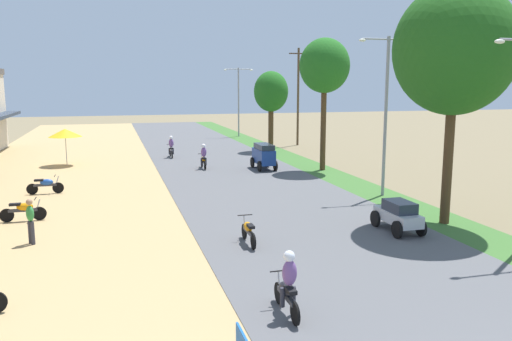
# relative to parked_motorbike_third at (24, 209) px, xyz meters

# --- Properties ---
(parked_motorbike_third) EXTENTS (1.80, 0.54, 0.94)m
(parked_motorbike_third) POSITION_rel_parked_motorbike_third_xyz_m (0.00, 0.00, 0.00)
(parked_motorbike_third) COLOR black
(parked_motorbike_third) RESTS_ON dirt_shoulder
(parked_motorbike_fourth) EXTENTS (1.80, 0.54, 0.94)m
(parked_motorbike_fourth) POSITION_rel_parked_motorbike_third_xyz_m (0.24, 5.46, 0.00)
(parked_motorbike_fourth) COLOR black
(parked_motorbike_fourth) RESTS_ON dirt_shoulder
(vendor_umbrella) EXTENTS (2.20, 2.20, 2.52)m
(vendor_umbrella) POSITION_rel_parked_motorbike_third_xyz_m (0.54, 15.07, 1.75)
(vendor_umbrella) COLOR #99999E
(vendor_umbrella) RESTS_ON dirt_shoulder
(pedestrian_on_shoulder) EXTENTS (0.40, 0.43, 1.62)m
(pedestrian_on_shoulder) POSITION_rel_parked_motorbike_third_xyz_m (0.74, -3.39, 0.41)
(pedestrian_on_shoulder) COLOR #33333D
(pedestrian_on_shoulder) RESTS_ON dirt_shoulder
(median_tree_nearest) EXTENTS (4.70, 4.70, 9.38)m
(median_tree_nearest) POSITION_rel_parked_motorbike_third_xyz_m (16.44, -4.87, 6.34)
(median_tree_nearest) COLOR #4C351E
(median_tree_nearest) RESTS_ON median_strip
(median_tree_second) EXTENTS (3.19, 3.19, 8.42)m
(median_tree_second) POSITION_rel_parked_motorbike_third_xyz_m (16.78, 8.55, 6.13)
(median_tree_second) COLOR #4C351E
(median_tree_second) RESTS_ON median_strip
(median_tree_third) EXTENTS (2.82, 2.82, 6.58)m
(median_tree_third) POSITION_rel_parked_motorbike_third_xyz_m (16.37, 18.64, 4.35)
(median_tree_third) COLOR #4C351E
(median_tree_third) RESTS_ON median_strip
(streetlamp_mid) EXTENTS (3.16, 0.20, 7.82)m
(streetlamp_mid) POSITION_rel_parked_motorbike_third_xyz_m (16.67, 0.52, 4.01)
(streetlamp_mid) COLOR gray
(streetlamp_mid) RESTS_ON median_strip
(streetlamp_far) EXTENTS (3.16, 0.20, 7.20)m
(streetlamp_far) POSITION_rel_parked_motorbike_third_xyz_m (16.67, 31.13, 3.69)
(streetlamp_far) COLOR gray
(streetlamp_far) RESTS_ON median_strip
(utility_pole_near) EXTENTS (1.80, 0.20, 8.79)m
(utility_pole_near) POSITION_rel_parked_motorbike_third_xyz_m (20.13, 22.40, 4.03)
(utility_pole_near) COLOR brown
(utility_pole_near) RESTS_ON ground
(car_sedan_silver) EXTENTS (1.10, 2.26, 1.19)m
(car_sedan_silver) POSITION_rel_parked_motorbike_third_xyz_m (13.93, -5.52, 0.19)
(car_sedan_silver) COLOR #B7BCC1
(car_sedan_silver) RESTS_ON road_strip
(car_van_blue) EXTENTS (1.19, 2.41, 1.67)m
(car_van_blue) POSITION_rel_parked_motorbike_third_xyz_m (13.13, 9.74, 0.47)
(car_van_blue) COLOR navy
(car_van_blue) RESTS_ON road_strip
(motorbike_ahead_second) EXTENTS (0.54, 1.80, 1.66)m
(motorbike_ahead_second) POSITION_rel_parked_motorbike_third_xyz_m (7.54, -11.20, 0.30)
(motorbike_ahead_second) COLOR black
(motorbike_ahead_second) RESTS_ON road_strip
(motorbike_ahead_third) EXTENTS (0.54, 1.80, 0.94)m
(motorbike_ahead_third) POSITION_rel_parked_motorbike_third_xyz_m (8.07, -5.47, 0.02)
(motorbike_ahead_third) COLOR black
(motorbike_ahead_third) RESTS_ON road_strip
(motorbike_ahead_fourth) EXTENTS (0.54, 1.80, 1.66)m
(motorbike_ahead_fourth) POSITION_rel_parked_motorbike_third_xyz_m (9.36, 11.01, 0.30)
(motorbike_ahead_fourth) COLOR black
(motorbike_ahead_fourth) RESTS_ON road_strip
(motorbike_ahead_fifth) EXTENTS (0.54, 1.80, 1.66)m
(motorbike_ahead_fifth) POSITION_rel_parked_motorbike_third_xyz_m (7.90, 16.87, 0.30)
(motorbike_ahead_fifth) COLOR black
(motorbike_ahead_fifth) RESTS_ON road_strip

